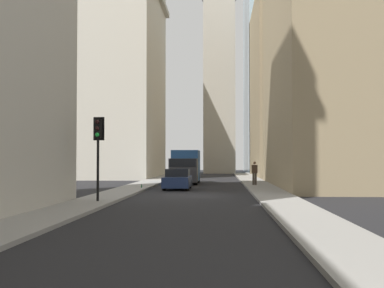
{
  "coord_description": "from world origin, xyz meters",
  "views": [
    {
      "loc": [
        -29.29,
        -1.55,
        2.1
      ],
      "look_at": [
        10.36,
        0.65,
        3.28
      ],
      "focal_mm": 47.37,
      "sensor_mm": 36.0,
      "label": 1
    }
  ],
  "objects_px": {
    "delivery_truck": "(185,167)",
    "traffic_light_foreground": "(98,139)",
    "pedestrian": "(255,172)",
    "sedan_navy": "(178,180)",
    "discarded_bottle": "(142,186)"
  },
  "relations": [
    {
      "from": "delivery_truck",
      "to": "sedan_navy",
      "type": "bearing_deg",
      "value": -180.0
    },
    {
      "from": "delivery_truck",
      "to": "traffic_light_foreground",
      "type": "relative_size",
      "value": 1.64
    },
    {
      "from": "sedan_navy",
      "to": "traffic_light_foreground",
      "type": "distance_m",
      "value": 12.23
    },
    {
      "from": "pedestrian",
      "to": "discarded_bottle",
      "type": "bearing_deg",
      "value": 118.36
    },
    {
      "from": "traffic_light_foreground",
      "to": "pedestrian",
      "type": "xyz_separation_m",
      "value": [
        15.12,
        -8.31,
        -1.92
      ]
    },
    {
      "from": "pedestrian",
      "to": "discarded_bottle",
      "type": "distance_m",
      "value": 9.07
    },
    {
      "from": "sedan_navy",
      "to": "discarded_bottle",
      "type": "xyz_separation_m",
      "value": [
        -0.84,
        2.39,
        -0.42
      ]
    },
    {
      "from": "discarded_bottle",
      "to": "pedestrian",
      "type": "bearing_deg",
      "value": -61.64
    },
    {
      "from": "traffic_light_foreground",
      "to": "pedestrian",
      "type": "bearing_deg",
      "value": -28.8
    },
    {
      "from": "delivery_truck",
      "to": "pedestrian",
      "type": "distance_m",
      "value": 7.16
    },
    {
      "from": "sedan_navy",
      "to": "traffic_light_foreground",
      "type": "xyz_separation_m",
      "value": [
        -11.67,
        2.76,
        2.37
      ]
    },
    {
      "from": "delivery_truck",
      "to": "traffic_light_foreground",
      "type": "xyz_separation_m",
      "value": [
        -19.63,
        2.76,
        1.58
      ]
    },
    {
      "from": "delivery_truck",
      "to": "discarded_bottle",
      "type": "height_order",
      "value": "delivery_truck"
    },
    {
      "from": "delivery_truck",
      "to": "discarded_bottle",
      "type": "xyz_separation_m",
      "value": [
        -8.8,
        2.39,
        -1.21
      ]
    },
    {
      "from": "sedan_navy",
      "to": "discarded_bottle",
      "type": "height_order",
      "value": "sedan_navy"
    }
  ]
}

